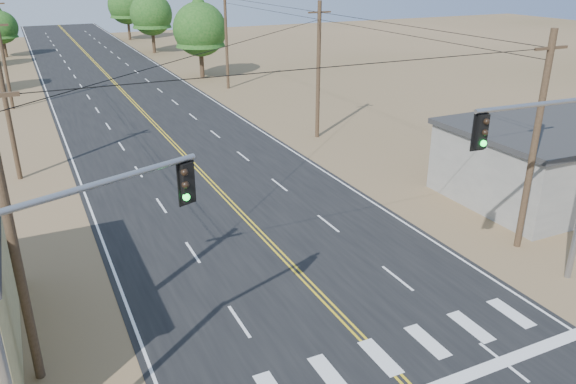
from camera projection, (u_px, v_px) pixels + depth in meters
road at (193, 164)px, 37.46m from camera, size 15.00×200.00×0.02m
utility_pole_left_near at (11, 235)px, 16.31m from camera, size 1.80×0.30×10.00m
utility_pole_left_mid at (5, 97)px, 33.00m from camera, size 1.80×0.30×10.00m
utility_pole_left_far at (2, 52)px, 49.69m from camera, size 1.80×0.30×10.00m
utility_pole_right_near at (535, 143)px, 24.70m from camera, size 1.80×0.30×10.00m
utility_pole_right_mid at (318, 70)px, 41.39m from camera, size 1.80×0.30×10.00m
utility_pole_right_far at (226, 39)px, 58.08m from camera, size 1.80×0.30×10.00m
signal_mast_left at (62, 286)px, 13.64m from camera, size 5.63×2.32×7.70m
signal_mast_right at (560, 163)px, 21.33m from camera, size 6.23×0.64×8.04m
tree_left_far at (0, 24)px, 78.14m from camera, size 4.48×4.48×7.47m
tree_right_near at (199, 24)px, 62.98m from camera, size 6.00×6.00×10.01m
tree_right_mid at (151, 10)px, 81.23m from camera, size 6.03×6.03×10.05m
tree_right_far at (126, 1)px, 95.22m from camera, size 6.22×6.22×10.37m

